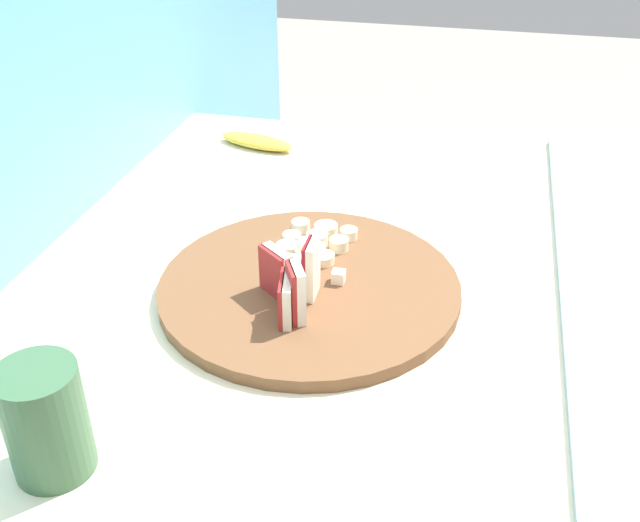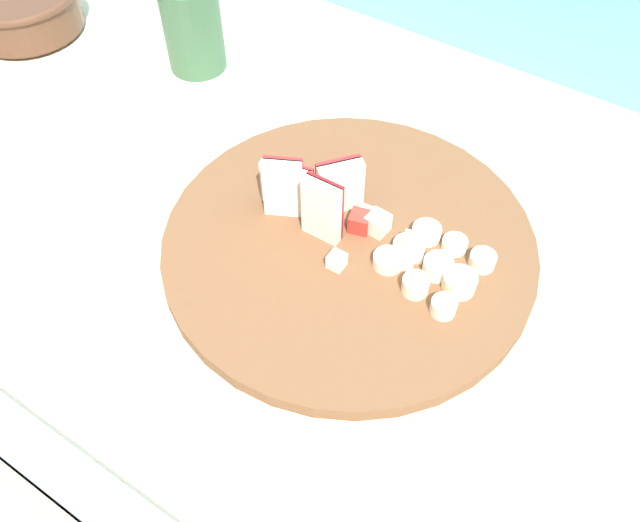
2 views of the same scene
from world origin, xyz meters
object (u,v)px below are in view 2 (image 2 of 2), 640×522
cutting_board (349,245)px  apple_dice_pile (379,235)px  apple_wedge_fan (309,191)px  ceramic_bowl (21,7)px  small_jar (193,27)px  banana_slice_rows (435,266)px

cutting_board → apple_dice_pile: 0.03m
apple_wedge_fan → apple_dice_pile: size_ratio=1.16×
cutting_board → apple_wedge_fan: 0.06m
apple_wedge_fan → apple_dice_pile: (0.07, 0.00, -0.02)m
ceramic_bowl → small_jar: small_jar is taller
apple_wedge_fan → apple_dice_pile: apple_wedge_fan is taller
cutting_board → apple_dice_pile: apple_dice_pile is taller
apple_dice_pile → small_jar: size_ratio=0.78×
cutting_board → ceramic_bowl: size_ratio=2.32×
cutting_board → apple_wedge_fan: bearing=171.0°
cutting_board → ceramic_bowl: 0.55m
apple_wedge_fan → banana_slice_rows: 0.14m
ceramic_bowl → cutting_board: bearing=-8.9°
apple_dice_pile → banana_slice_rows: size_ratio=0.84×
banana_slice_rows → ceramic_bowl: 0.63m
apple_dice_pile → small_jar: (-0.33, 0.14, 0.03)m
apple_wedge_fan → small_jar: small_jar is taller
ceramic_bowl → small_jar: size_ratio=1.44×
cutting_board → apple_wedge_fan: (-0.05, 0.01, 0.04)m
apple_wedge_fan → ceramic_bowl: 0.50m
apple_wedge_fan → banana_slice_rows: bearing=1.5°
banana_slice_rows → ceramic_bowl: size_ratio=0.64×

